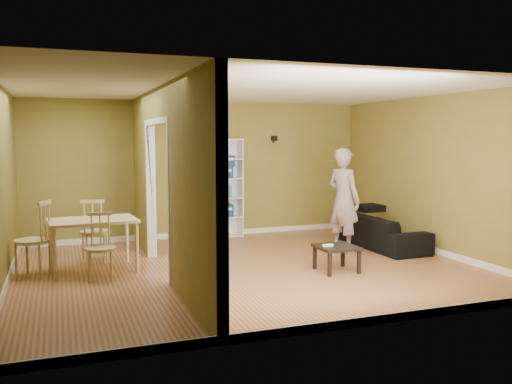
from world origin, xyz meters
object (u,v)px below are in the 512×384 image
at_px(sofa, 382,227).
at_px(dining_table, 93,225).
at_px(bookshelf, 220,188).
at_px(person, 344,191).
at_px(chair_near, 100,247).
at_px(coffee_table, 337,250).
at_px(chair_far, 95,230).
at_px(chair_left, 32,239).

relative_size(sofa, dining_table, 1.61).
relative_size(bookshelf, dining_table, 1.58).
bearing_deg(bookshelf, person, -52.35).
bearing_deg(person, chair_near, 78.29).
distance_m(sofa, coffee_table, 2.01).
relative_size(bookshelf, chair_near, 2.11).
relative_size(sofa, chair_far, 1.95).
height_order(coffee_table, dining_table, dining_table).
bearing_deg(bookshelf, chair_far, -149.85).
bearing_deg(bookshelf, chair_left, -148.53).
relative_size(sofa, chair_near, 2.15).
height_order(chair_left, chair_far, chair_left).
relative_size(bookshelf, chair_far, 1.91).
bearing_deg(person, chair_far, 62.39).
distance_m(coffee_table, chair_far, 3.69).
bearing_deg(coffee_table, chair_far, 150.52).
bearing_deg(dining_table, chair_near, -83.67).
bearing_deg(dining_table, person, -0.47).
distance_m(person, chair_left, 4.87).
distance_m(bookshelf, chair_far, 2.84).
relative_size(sofa, person, 0.94).
bearing_deg(sofa, chair_far, 83.04).
height_order(bookshelf, dining_table, bookshelf).
bearing_deg(chair_far, chair_left, 46.48).
bearing_deg(bookshelf, coffee_table, -76.31).
distance_m(dining_table, chair_near, 0.58).
relative_size(coffee_table, chair_near, 0.62).
height_order(dining_table, chair_left, chair_left).
bearing_deg(person, coffee_table, 128.24).
bearing_deg(bookshelf, dining_table, -141.32).
height_order(sofa, chair_near, chair_near).
bearing_deg(sofa, coffee_table, 128.27).
relative_size(chair_left, chair_near, 1.17).
height_order(sofa, chair_far, chair_far).
distance_m(chair_left, chair_near, 1.00).
bearing_deg(person, dining_table, 70.71).
height_order(sofa, person, person).
distance_m(coffee_table, dining_table, 3.51).
xyz_separation_m(bookshelf, chair_near, (-2.42, -2.52, -0.50)).
distance_m(bookshelf, chair_left, 3.88).
bearing_deg(coffee_table, sofa, 38.49).
bearing_deg(dining_table, sofa, 0.21).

